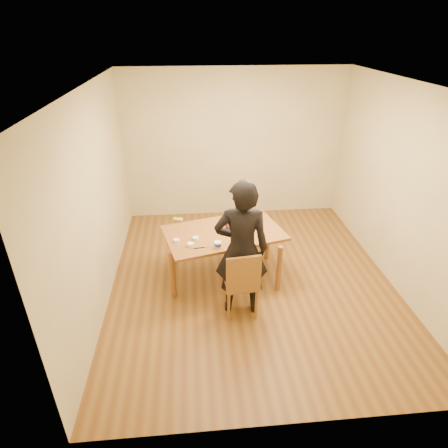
{
  "coord_description": "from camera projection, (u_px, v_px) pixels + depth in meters",
  "views": [
    {
      "loc": [
        -0.8,
        -4.39,
        3.31
      ],
      "look_at": [
        -0.39,
        0.09,
        0.9
      ],
      "focal_mm": 30.0,
      "sensor_mm": 36.0,
      "label": 1
    }
  ],
  "objects": [
    {
      "name": "frosting_lid",
      "position": [
        191.0,
        245.0,
        4.89
      ],
      "size": [
        0.09,
        0.09,
        0.01
      ],
      "primitive_type": "cylinder",
      "color": "#1918A1",
      "rests_on": "dining_table"
    },
    {
      "name": "ramekin_yellow",
      "position": [
        196.0,
        238.0,
        5.01
      ],
      "size": [
        0.08,
        0.08,
        0.04
      ],
      "primitive_type": "cylinder",
      "color": "white",
      "rests_on": "dining_table"
    },
    {
      "name": "frosting_dollop",
      "position": [
        191.0,
        244.0,
        4.89
      ],
      "size": [
        0.04,
        0.04,
        0.02
      ],
      "primitive_type": "ellipsoid",
      "color": "white",
      "rests_on": "frosting_lid"
    },
    {
      "name": "dining_table",
      "position": [
        224.0,
        233.0,
        5.22
      ],
      "size": [
        1.8,
        1.33,
        0.04
      ],
      "primitive_type": "cube",
      "rotation": [
        0.0,
        0.0,
        0.26
      ],
      "color": "brown",
      "rests_on": "floor"
    },
    {
      "name": "candy_box_green",
      "position": [
        178.0,
        219.0,
        5.49
      ],
      "size": [
        0.15,
        0.1,
        0.02
      ],
      "primitive_type": "cube",
      "rotation": [
        0.0,
        0.0,
        -0.28
      ],
      "color": "green",
      "rests_on": "candy_box_pink"
    },
    {
      "name": "cake",
      "position": [
        236.0,
        223.0,
        5.3
      ],
      "size": [
        0.24,
        0.24,
        0.08
      ],
      "primitive_type": "cylinder",
      "color": "white",
      "rests_on": "cake_plate"
    },
    {
      "name": "frosting_dome",
      "position": [
        236.0,
        220.0,
        5.28
      ],
      "size": [
        0.24,
        0.24,
        0.03
      ],
      "primitive_type": "ellipsoid",
      "color": "white",
      "rests_on": "cake"
    },
    {
      "name": "spatula",
      "position": [
        199.0,
        248.0,
        4.83
      ],
      "size": [
        0.15,
        0.03,
        0.01
      ],
      "primitive_type": "cube",
      "rotation": [
        0.0,
        0.0,
        0.1
      ],
      "color": "black",
      "rests_on": "dining_table"
    },
    {
      "name": "cake_plate",
      "position": [
        236.0,
        226.0,
        5.33
      ],
      "size": [
        0.31,
        0.31,
        0.02
      ],
      "primitive_type": "cylinder",
      "color": "#CB0D41",
      "rests_on": "dining_table"
    },
    {
      "name": "ramekin_multi",
      "position": [
        176.0,
        241.0,
        4.96
      ],
      "size": [
        0.08,
        0.08,
        0.04
      ],
      "primitive_type": "cylinder",
      "color": "white",
      "rests_on": "dining_table"
    },
    {
      "name": "frosting_tub",
      "position": [
        218.0,
        245.0,
        4.83
      ],
      "size": [
        0.09,
        0.09,
        0.08
      ],
      "primitive_type": "cylinder",
      "color": "white",
      "rests_on": "dining_table"
    },
    {
      "name": "candy_box_pink",
      "position": [
        178.0,
        220.0,
        5.49
      ],
      "size": [
        0.14,
        0.1,
        0.02
      ],
      "primitive_type": "cube",
      "rotation": [
        0.0,
        0.0,
        -0.27
      ],
      "color": "#DE3496",
      "rests_on": "dining_table"
    },
    {
      "name": "ramekin_green",
      "position": [
        191.0,
        245.0,
        4.87
      ],
      "size": [
        0.09,
        0.09,
        0.04
      ],
      "primitive_type": "cylinder",
      "color": "white",
      "rests_on": "dining_table"
    },
    {
      "name": "room_shell",
      "position": [
        251.0,
        185.0,
        5.14
      ],
      "size": [
        4.0,
        4.5,
        2.7
      ],
      "color": "brown",
      "rests_on": "ground"
    },
    {
      "name": "dining_chair",
      "position": [
        241.0,
        282.0,
        4.69
      ],
      "size": [
        0.44,
        0.44,
        0.04
      ],
      "primitive_type": "cube",
      "rotation": [
        0.0,
        0.0,
        0.11
      ],
      "color": "brown",
      "rests_on": "floor"
    },
    {
      "name": "person",
      "position": [
        241.0,
        250.0,
        4.51
      ],
      "size": [
        0.7,
        0.49,
        1.81
      ],
      "primitive_type": "imported",
      "rotation": [
        0.0,
        0.0,
        3.05
      ],
      "color": "black",
      "rests_on": "floor"
    }
  ]
}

